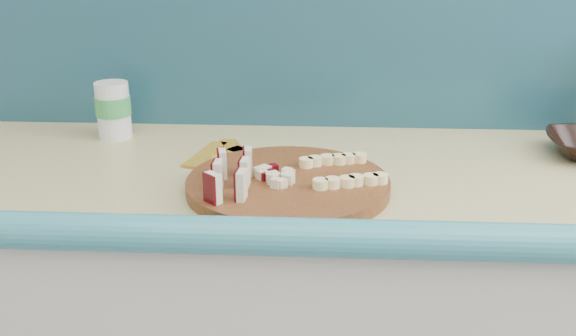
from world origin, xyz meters
The scene contains 7 objects.
backsplash centered at (0.10, 1.79, 1.16)m, with size 2.20×0.02×0.50m, color teal.
cutting_board centered at (-0.23, 1.38, 0.92)m, with size 0.36×0.36×0.02m, color #461C0F.
apple_wedges centered at (-0.32, 1.34, 0.96)m, with size 0.07×0.16×0.05m.
apple_chunks centered at (-0.25, 1.38, 0.94)m, with size 0.06×0.05×0.02m.
banana_slices centered at (-0.13, 1.41, 0.94)m, with size 0.16×0.16×0.02m.
canister centered at (-0.63, 1.67, 0.98)m, with size 0.08×0.08×0.12m.
banana_peel centered at (-0.35, 1.56, 0.91)m, with size 0.22×0.18×0.01m.
Camera 1 is at (-0.17, 0.33, 1.35)m, focal length 40.00 mm.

